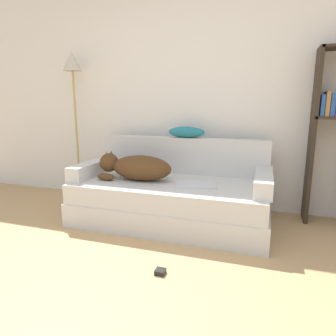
{
  "coord_description": "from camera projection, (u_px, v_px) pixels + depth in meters",
  "views": [
    {
      "loc": [
        0.79,
        -1.01,
        1.15
      ],
      "look_at": [
        -0.05,
        1.59,
        0.57
      ],
      "focal_mm": 32.0,
      "sensor_mm": 36.0,
      "label": 1
    }
  ],
  "objects": [
    {
      "name": "couch_arm_left",
      "position": [
        93.0,
        168.0,
        3.15
      ],
      "size": [
        0.15,
        0.76,
        0.14
      ],
      "color": "silver",
      "rests_on": "couch"
    },
    {
      "name": "couch",
      "position": [
        171.0,
        202.0,
        2.96
      ],
      "size": [
        1.86,
        0.95,
        0.42
      ],
      "color": "silver",
      "rests_on": "ground_plane"
    },
    {
      "name": "dog",
      "position": [
        136.0,
        167.0,
        2.94
      ],
      "size": [
        0.75,
        0.3,
        0.27
      ],
      "color": "#513319",
      "rests_on": "couch"
    },
    {
      "name": "wall_back",
      "position": [
        194.0,
        86.0,
        3.31
      ],
      "size": [
        6.88,
        0.06,
        2.7
      ],
      "color": "silver",
      "rests_on": "ground_plane"
    },
    {
      "name": "laptop",
      "position": [
        195.0,
        185.0,
        2.75
      ],
      "size": [
        0.41,
        0.34,
        0.02
      ],
      "rotation": [
        0.0,
        0.0,
        0.28
      ],
      "color": "silver",
      "rests_on": "couch"
    },
    {
      "name": "couch_arm_right",
      "position": [
        264.0,
        181.0,
        2.63
      ],
      "size": [
        0.15,
        0.76,
        0.14
      ],
      "color": "silver",
      "rests_on": "couch"
    },
    {
      "name": "couch_backrest",
      "position": [
        182.0,
        155.0,
        3.25
      ],
      "size": [
        1.82,
        0.15,
        0.38
      ],
      "color": "silver",
      "rests_on": "couch"
    },
    {
      "name": "bookshelf",
      "position": [
        335.0,
        128.0,
        2.8
      ],
      "size": [
        0.43,
        0.26,
        1.66
      ],
      "color": "#2D2319",
      "rests_on": "ground_plane"
    },
    {
      "name": "power_adapter",
      "position": [
        160.0,
        272.0,
        2.06
      ],
      "size": [
        0.07,
        0.07,
        0.03
      ],
      "color": "black",
      "rests_on": "ground_plane"
    },
    {
      "name": "throw_pillow",
      "position": [
        186.0,
        132.0,
        3.19
      ],
      "size": [
        0.4,
        0.14,
        0.12
      ],
      "color": "teal",
      "rests_on": "couch_backrest"
    },
    {
      "name": "floor_lamp",
      "position": [
        73.0,
        82.0,
        3.51
      ],
      "size": [
        0.23,
        0.23,
        1.75
      ],
      "color": "tan",
      "rests_on": "ground_plane"
    }
  ]
}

